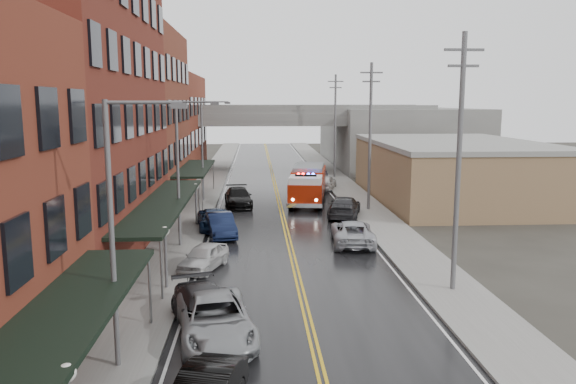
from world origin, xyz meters
name	(u,v)px	position (x,y,z in m)	size (l,w,h in m)	color
road	(285,225)	(0.00, 30.00, 0.01)	(11.00, 160.00, 0.02)	black
sidewalk_left	(184,225)	(-7.30, 30.00, 0.07)	(3.00, 160.00, 0.15)	slate
sidewalk_right	(383,223)	(7.30, 30.00, 0.07)	(3.00, 160.00, 0.15)	slate
curb_left	(207,225)	(-5.65, 30.00, 0.07)	(0.30, 160.00, 0.15)	gray
curb_right	(361,223)	(5.65, 30.00, 0.07)	(0.30, 160.00, 0.15)	gray
brick_building_b	(58,100)	(-13.30, 23.00, 9.00)	(9.00, 20.00, 18.00)	maroon
brick_building_c	(128,118)	(-13.30, 40.50, 7.50)	(9.00, 15.00, 15.00)	brown
brick_building_far	(161,126)	(-13.30, 58.00, 6.00)	(9.00, 20.00, 12.00)	maroon
tan_building	(453,172)	(16.00, 40.00, 2.50)	(14.00, 22.00, 5.00)	#906B4D
right_far_block	(394,136)	(18.00, 70.00, 4.00)	(18.00, 30.00, 8.00)	slate
awning_0	(49,334)	(-7.49, 4.00, 2.99)	(2.60, 16.00, 3.09)	black
awning_1	(165,203)	(-7.49, 23.00, 2.99)	(2.60, 18.00, 3.09)	black
awning_2	(195,168)	(-7.49, 40.50, 2.99)	(2.60, 13.00, 3.09)	black
globe_lamp_1	(165,243)	(-6.40, 16.00, 2.31)	(0.44, 0.44, 3.12)	#59595B
globe_lamp_2	(196,195)	(-6.40, 30.00, 2.31)	(0.44, 0.44, 3.12)	#59595B
street_lamp_0	(119,219)	(-6.55, 8.00, 5.19)	(2.64, 0.22, 9.00)	#59595B
street_lamp_1	(182,164)	(-6.55, 24.00, 5.19)	(2.64, 0.22, 9.00)	#59595B
street_lamp_2	(205,144)	(-6.55, 40.00, 5.19)	(2.64, 0.22, 9.00)	#59595B
utility_pole_0	(459,160)	(7.20, 15.00, 6.31)	(1.80, 0.24, 12.00)	#59595B
utility_pole_1	(370,134)	(7.20, 35.00, 6.31)	(1.80, 0.24, 12.00)	#59595B
utility_pole_2	(335,124)	(7.20, 55.00, 6.31)	(1.80, 0.24, 12.00)	#59595B
overpass	(271,125)	(0.00, 62.00, 5.99)	(40.00, 10.00, 7.50)	slate
fire_truck	(308,184)	(2.54, 38.81, 1.76)	(4.66, 9.23, 3.25)	#921A06
parked_car_left_2	(215,319)	(-3.68, 10.20, 0.81)	(2.70, 5.85, 1.63)	gray
parked_car_left_3	(206,310)	(-4.11, 11.30, 0.77)	(2.17, 5.34, 1.55)	#27282A
parked_car_left_4	(204,257)	(-4.92, 19.26, 0.69)	(1.63, 4.06, 1.38)	#BBBBBB
parked_car_left_5	(221,225)	(-4.46, 26.75, 0.78)	(1.64, 4.71, 1.55)	#0E1733
parked_car_left_6	(215,220)	(-5.00, 28.88, 0.69)	(2.28, 4.94, 1.37)	#112241
parked_car_left_7	(238,197)	(-3.60, 37.58, 0.80)	(2.24, 5.50, 1.60)	black
parked_car_right_0	(352,232)	(3.98, 24.18, 0.76)	(2.53, 5.49, 1.53)	#A9ABB2
parked_car_right_1	(344,207)	(4.80, 32.59, 0.81)	(2.27, 5.57, 1.62)	#28282B
parked_car_right_2	(325,182)	(5.00, 46.20, 0.79)	(1.87, 4.64, 1.58)	white
parked_car_right_3	(320,177)	(5.00, 50.97, 0.70)	(1.48, 4.24, 1.40)	#0E1433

